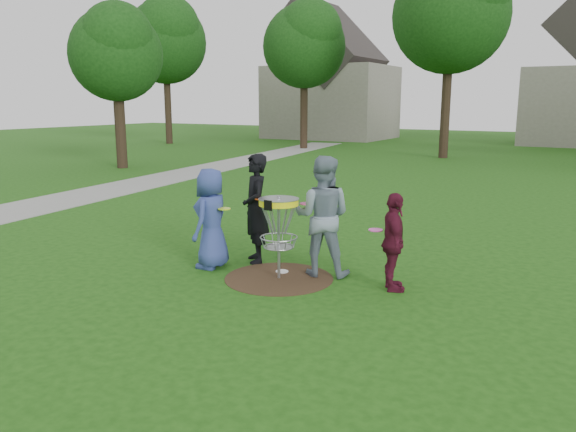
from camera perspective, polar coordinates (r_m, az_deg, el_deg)
The scene contains 11 objects.
ground at distance 9.33m, azimuth -0.93°, elevation -6.35°, with size 100.00×100.00×0.00m, color #19470F.
dirt_patch at distance 9.33m, azimuth -0.93°, elevation -6.32°, with size 1.80×1.80×0.01m, color #47331E.
concrete_path at distance 21.55m, azimuth -12.91°, elevation 3.66°, with size 2.20×40.00×0.02m, color #9E9E99.
player_blue at distance 9.83m, azimuth -7.80°, elevation -0.25°, with size 0.86×0.56×1.75m, color #314288.
player_black at distance 10.08m, azimuth -3.32°, elevation 0.76°, with size 0.72×0.47×1.97m, color black.
player_grey at distance 9.32m, azimuth 3.50°, elevation -0.01°, with size 0.98×0.76×2.01m, color gray.
player_maroon at distance 8.72m, azimuth 10.67°, elevation -2.63°, with size 0.89×0.37×1.53m, color #561327.
disc_on_grass at distance 9.66m, azimuth -0.62°, elevation -5.66°, with size 0.22×0.22×0.02m, color white.
disc_golf_basket at distance 9.07m, azimuth -0.95°, elevation -0.21°, with size 0.66×0.67×1.38m.
held_discs at distance 9.28m, azimuth 0.13°, elevation 0.64°, with size 2.83×0.73×0.31m.
tree_row at distance 28.78m, azimuth 22.65°, elevation 17.39°, with size 51.20×17.42×9.90m.
Camera 1 is at (4.57, -7.61, 2.88)m, focal length 35.00 mm.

